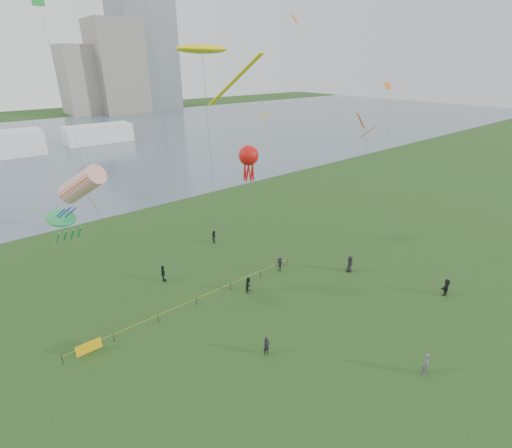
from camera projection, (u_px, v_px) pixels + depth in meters
ground_plane at (335, 354)px, 29.76m from camera, size 400.00×400.00×0.00m
lake at (45, 148)px, 100.35m from camera, size 400.00×120.00×0.08m
building_mid at (117, 68)px, 163.27m from camera, size 20.00×20.00×38.00m
building_low at (82, 80)px, 161.37m from camera, size 16.00×18.00×28.00m
pavilion_right at (98, 134)px, 106.09m from camera, size 18.00×7.00×5.00m
fence at (135, 327)px, 31.92m from camera, size 24.07×0.07×1.05m
kite_flyer at (426, 364)px, 27.46m from camera, size 0.83×0.73×1.91m
spectator_a at (249, 284)px, 37.49m from camera, size 1.02×0.98×1.66m
spectator_b at (280, 264)px, 41.20m from camera, size 1.18×1.18×1.64m
spectator_c at (163, 273)px, 39.24m from camera, size 0.78×1.17×1.85m
spectator_d at (350, 264)px, 41.06m from camera, size 1.05×0.81×1.90m
spectator_e at (446, 287)px, 36.91m from camera, size 1.71×0.71×1.79m
spectator_f at (267, 346)px, 29.42m from camera, size 0.59×0.40×1.60m
spectator_g at (214, 236)px, 47.77m from camera, size 0.84×0.95×1.62m
kite_stingray at (203, 50)px, 30.58m from camera, size 4.77×9.97×22.84m
kite_windsock at (82, 185)px, 29.89m from camera, size 7.03×5.01×14.27m
kite_creature at (61, 218)px, 30.41m from camera, size 3.07×7.11×10.15m
kite_octopus at (249, 156)px, 41.40m from camera, size 6.90×9.07×13.02m
kite_delta at (363, 130)px, 34.44m from camera, size 4.94×12.07×17.15m
small_kites at (160, 44)px, 33.34m from camera, size 43.34×15.46×11.59m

